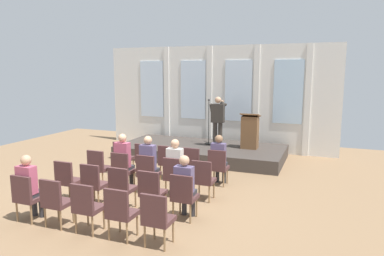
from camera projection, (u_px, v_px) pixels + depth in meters
ground_plane at (131, 204)px, 7.72m from camera, size 15.90×15.90×0.00m
rear_partition at (217, 97)px, 13.02m from camera, size 8.73×0.14×3.81m
stage_platform at (201, 151)px, 11.88m from camera, size 5.46×2.54×0.40m
speaker at (218, 118)px, 11.58m from camera, size 0.51×0.69×1.66m
mic_stand at (209, 134)px, 12.07m from camera, size 0.28×0.28×1.55m
lectern at (250, 132)px, 11.36m from camera, size 0.60×0.48×1.16m
chair_r0_c0 at (123, 156)px, 9.89m from camera, size 0.46×0.44×0.94m
chair_r0_c1 at (145, 158)px, 9.64m from camera, size 0.46×0.44×0.94m
chair_r0_c2 at (168, 160)px, 9.39m from camera, size 0.46×0.44×0.94m
chair_r0_c3 at (192, 163)px, 9.14m from camera, size 0.46×0.44×0.94m
chair_r0_c4 at (218, 165)px, 8.89m from camera, size 0.46×0.44×0.94m
audience_r0_c4 at (219, 157)px, 8.94m from camera, size 0.36×0.39×1.30m
chair_r1_c0 at (98, 166)px, 8.85m from camera, size 0.46×0.44×0.94m
chair_r1_c1 at (122, 168)px, 8.60m from camera, size 0.46×0.44×0.94m
audience_r1_c1 at (124, 158)px, 8.63m from camera, size 0.36×0.39×1.39m
chair_r1_c2 at (148, 171)px, 8.35m from camera, size 0.46×0.44×0.94m
audience_r1_c2 at (149, 161)px, 8.38m from camera, size 0.36×0.39×1.38m
chair_r1_c3 at (174, 174)px, 8.10m from camera, size 0.46×0.44×0.94m
audience_r1_c3 at (176, 165)px, 8.13m from camera, size 0.36×0.39×1.35m
chair_r1_c4 at (203, 178)px, 7.85m from camera, size 0.46×0.44×0.94m
chair_r2_c0 at (67, 178)px, 7.80m from camera, size 0.46×0.44×0.94m
chair_r2_c1 at (93, 182)px, 7.55m from camera, size 0.46×0.44×0.94m
chair_r2_c2 at (121, 186)px, 7.30m from camera, size 0.46×0.44×0.94m
chair_r2_c3 at (151, 190)px, 7.05m from camera, size 0.46×0.44×0.94m
chair_r2_c4 at (183, 194)px, 6.80m from camera, size 0.46×0.44×0.94m
audience_r2_c4 at (185, 184)px, 6.85m from camera, size 0.36×0.39×1.29m
chair_r3_c0 at (27, 195)px, 6.75m from camera, size 0.46×0.44×0.94m
audience_r3_c0 at (29, 184)px, 6.80m from camera, size 0.36×0.39×1.31m
chair_r3_c1 at (55, 200)px, 6.50m from camera, size 0.46×0.44×0.94m
chair_r3_c2 at (87, 205)px, 6.25m from camera, size 0.46×0.44×0.94m
chair_r3_c3 at (120, 210)px, 6.00m from camera, size 0.46×0.44×0.94m
chair_r3_c4 at (157, 216)px, 5.75m from camera, size 0.46×0.44×0.94m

